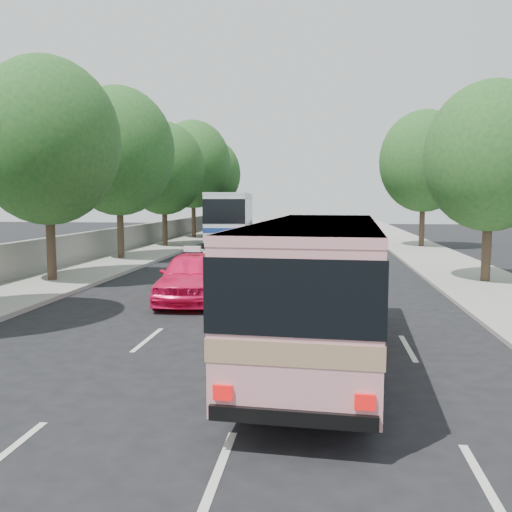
% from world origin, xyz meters
% --- Properties ---
extents(ground, '(120.00, 120.00, 0.00)m').
position_xyz_m(ground, '(0.00, 0.00, 0.00)').
color(ground, black).
rests_on(ground, ground).
extents(sidewalk_left, '(4.00, 90.00, 0.15)m').
position_xyz_m(sidewalk_left, '(-8.50, 20.00, 0.07)').
color(sidewalk_left, '#9E998E').
rests_on(sidewalk_left, ground).
extents(sidewalk_right, '(4.00, 90.00, 0.12)m').
position_xyz_m(sidewalk_right, '(8.50, 20.00, 0.06)').
color(sidewalk_right, '#9E998E').
rests_on(sidewalk_right, ground).
extents(low_wall, '(0.30, 90.00, 1.50)m').
position_xyz_m(low_wall, '(-10.30, 20.00, 0.90)').
color(low_wall, '#9E998E').
rests_on(low_wall, sidewalk_left).
extents(tree_left_b, '(5.70, 5.70, 8.88)m').
position_xyz_m(tree_left_b, '(-8.42, 5.94, 5.82)').
color(tree_left_b, '#38281E').
rests_on(tree_left_b, ground).
extents(tree_left_c, '(6.00, 6.00, 9.35)m').
position_xyz_m(tree_left_c, '(-8.62, 13.94, 6.12)').
color(tree_left_c, '#38281E').
rests_on(tree_left_c, ground).
extents(tree_left_d, '(5.52, 5.52, 8.60)m').
position_xyz_m(tree_left_d, '(-8.52, 21.94, 5.63)').
color(tree_left_d, '#38281E').
rests_on(tree_left_d, ground).
extents(tree_left_e, '(6.30, 6.30, 9.82)m').
position_xyz_m(tree_left_e, '(-8.42, 29.94, 6.43)').
color(tree_left_e, '#38281E').
rests_on(tree_left_e, ground).
extents(tree_left_f, '(5.88, 5.88, 9.16)m').
position_xyz_m(tree_left_f, '(-8.62, 37.94, 6.00)').
color(tree_left_f, '#38281E').
rests_on(tree_left_f, ground).
extents(tree_right_near, '(5.10, 5.10, 7.95)m').
position_xyz_m(tree_right_near, '(8.78, 7.94, 5.20)').
color(tree_right_near, '#38281E').
rests_on(tree_right_near, ground).
extents(tree_right_far, '(6.00, 6.00, 9.35)m').
position_xyz_m(tree_right_far, '(9.08, 23.94, 6.12)').
color(tree_right_far, '#38281E').
rests_on(tree_right_far, ground).
extents(pink_bus, '(2.87, 9.24, 2.91)m').
position_xyz_m(pink_bus, '(2.17, -3.09, 1.81)').
color(pink_bus, pink).
rests_on(pink_bus, ground).
extents(pink_taxi, '(2.17, 4.90, 1.64)m').
position_xyz_m(pink_taxi, '(-2.00, 3.00, 0.82)').
color(pink_taxi, '#FB1555').
rests_on(pink_taxi, ground).
extents(white_pickup, '(2.46, 5.64, 1.61)m').
position_xyz_m(white_pickup, '(-2.00, 9.37, 0.81)').
color(white_pickup, silver).
rests_on(white_pickup, ground).
extents(tour_coach_front, '(3.89, 12.82, 3.78)m').
position_xyz_m(tour_coach_front, '(-4.59, 25.79, 2.27)').
color(tour_coach_front, white).
rests_on(tour_coach_front, ground).
extents(tour_coach_rear, '(3.66, 11.76, 3.46)m').
position_xyz_m(tour_coach_rear, '(-6.30, 37.28, 2.08)').
color(tour_coach_rear, white).
rests_on(tour_coach_rear, ground).
extents(taxi_roof_sign, '(0.56, 0.21, 0.18)m').
position_xyz_m(taxi_roof_sign, '(-2.00, 3.00, 1.73)').
color(taxi_roof_sign, silver).
rests_on(taxi_roof_sign, pink_taxi).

